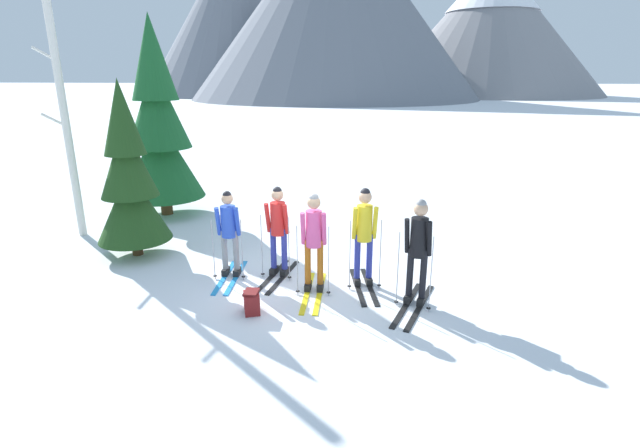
{
  "coord_description": "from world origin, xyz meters",
  "views": [
    {
      "loc": [
        1.13,
        -7.97,
        3.69
      ],
      "look_at": [
        0.28,
        0.33,
        1.05
      ],
      "focal_mm": 26.67,
      "sensor_mm": 36.0,
      "label": 1
    }
  ],
  "objects_px": {
    "skier_in_pink": "(314,239)",
    "skier_in_blue": "(229,229)",
    "backpack_on_snow_front": "(252,302)",
    "skier_in_yellow": "(364,231)",
    "skier_in_red": "(278,228)",
    "skier_in_black": "(419,246)",
    "pine_tree_mid": "(159,127)",
    "birch_tree_tall": "(65,118)",
    "pine_tree_near": "(129,178)"
  },
  "relations": [
    {
      "from": "skier_in_blue",
      "to": "backpack_on_snow_front",
      "type": "distance_m",
      "value": 1.78
    },
    {
      "from": "pine_tree_near",
      "to": "backpack_on_snow_front",
      "type": "xyz_separation_m",
      "value": [
        3.05,
        -2.3,
        -1.47
      ]
    },
    {
      "from": "birch_tree_tall",
      "to": "skier_in_black",
      "type": "bearing_deg",
      "value": -20.27
    },
    {
      "from": "skier_in_blue",
      "to": "skier_in_black",
      "type": "height_order",
      "value": "skier_in_black"
    },
    {
      "from": "pine_tree_mid",
      "to": "skier_in_black",
      "type": "bearing_deg",
      "value": -36.82
    },
    {
      "from": "skier_in_pink",
      "to": "pine_tree_near",
      "type": "height_order",
      "value": "pine_tree_near"
    },
    {
      "from": "skier_in_yellow",
      "to": "birch_tree_tall",
      "type": "bearing_deg",
      "value": 162.38
    },
    {
      "from": "skier_in_black",
      "to": "birch_tree_tall",
      "type": "bearing_deg",
      "value": 159.73
    },
    {
      "from": "skier_in_blue",
      "to": "backpack_on_snow_front",
      "type": "relative_size",
      "value": 4.37
    },
    {
      "from": "skier_in_red",
      "to": "pine_tree_near",
      "type": "bearing_deg",
      "value": 166.47
    },
    {
      "from": "skier_in_yellow",
      "to": "skier_in_black",
      "type": "bearing_deg",
      "value": -37.23
    },
    {
      "from": "skier_in_blue",
      "to": "pine_tree_mid",
      "type": "distance_m",
      "value": 5.09
    },
    {
      "from": "skier_in_pink",
      "to": "skier_in_red",
      "type": "bearing_deg",
      "value": 140.15
    },
    {
      "from": "skier_in_red",
      "to": "backpack_on_snow_front",
      "type": "bearing_deg",
      "value": -96.11
    },
    {
      "from": "pine_tree_near",
      "to": "backpack_on_snow_front",
      "type": "bearing_deg",
      "value": -36.99
    },
    {
      "from": "skier_in_blue",
      "to": "backpack_on_snow_front",
      "type": "bearing_deg",
      "value": -62.51
    },
    {
      "from": "skier_in_red",
      "to": "pine_tree_near",
      "type": "height_order",
      "value": "pine_tree_near"
    },
    {
      "from": "skier_in_blue",
      "to": "birch_tree_tall",
      "type": "bearing_deg",
      "value": 154.95
    },
    {
      "from": "pine_tree_mid",
      "to": "pine_tree_near",
      "type": "bearing_deg",
      "value": -78.25
    },
    {
      "from": "backpack_on_snow_front",
      "to": "pine_tree_mid",
      "type": "bearing_deg",
      "value": 124.62
    },
    {
      "from": "skier_in_yellow",
      "to": "backpack_on_snow_front",
      "type": "bearing_deg",
      "value": -144.24
    },
    {
      "from": "skier_in_yellow",
      "to": "pine_tree_mid",
      "type": "relative_size",
      "value": 0.35
    },
    {
      "from": "skier_in_pink",
      "to": "pine_tree_near",
      "type": "xyz_separation_m",
      "value": [
        -3.96,
        1.39,
        0.67
      ]
    },
    {
      "from": "skier_in_pink",
      "to": "pine_tree_mid",
      "type": "height_order",
      "value": "pine_tree_mid"
    },
    {
      "from": "skier_in_red",
      "to": "pine_tree_mid",
      "type": "relative_size",
      "value": 0.34
    },
    {
      "from": "skier_in_blue",
      "to": "skier_in_black",
      "type": "distance_m",
      "value": 3.5
    },
    {
      "from": "pine_tree_mid",
      "to": "backpack_on_snow_front",
      "type": "distance_m",
      "value": 6.84
    },
    {
      "from": "pine_tree_mid",
      "to": "backpack_on_snow_front",
      "type": "bearing_deg",
      "value": -55.38
    },
    {
      "from": "backpack_on_snow_front",
      "to": "skier_in_yellow",
      "type": "bearing_deg",
      "value": 35.76
    },
    {
      "from": "pine_tree_near",
      "to": "birch_tree_tall",
      "type": "relative_size",
      "value": 0.66
    },
    {
      "from": "skier_in_pink",
      "to": "skier_in_black",
      "type": "relative_size",
      "value": 0.98
    },
    {
      "from": "pine_tree_mid",
      "to": "birch_tree_tall",
      "type": "xyz_separation_m",
      "value": [
        -1.29,
        -1.93,
        0.38
      ]
    },
    {
      "from": "skier_in_red",
      "to": "skier_in_pink",
      "type": "distance_m",
      "value": 0.97
    },
    {
      "from": "skier_in_black",
      "to": "skier_in_blue",
      "type": "bearing_deg",
      "value": 166.11
    },
    {
      "from": "pine_tree_mid",
      "to": "skier_in_red",
      "type": "bearing_deg",
      "value": -44.73
    },
    {
      "from": "skier_in_blue",
      "to": "skier_in_black",
      "type": "bearing_deg",
      "value": -13.89
    },
    {
      "from": "skier_in_red",
      "to": "birch_tree_tall",
      "type": "distance_m",
      "value": 5.76
    },
    {
      "from": "skier_in_pink",
      "to": "skier_in_yellow",
      "type": "distance_m",
      "value": 0.93
    },
    {
      "from": "skier_in_blue",
      "to": "skier_in_pink",
      "type": "bearing_deg",
      "value": -17.73
    },
    {
      "from": "skier_in_red",
      "to": "skier_in_yellow",
      "type": "bearing_deg",
      "value": -9.1
    },
    {
      "from": "skier_in_red",
      "to": "skier_in_yellow",
      "type": "xyz_separation_m",
      "value": [
        1.6,
        -0.26,
        0.08
      ]
    },
    {
      "from": "skier_in_red",
      "to": "skier_in_yellow",
      "type": "height_order",
      "value": "skier_in_yellow"
    },
    {
      "from": "birch_tree_tall",
      "to": "backpack_on_snow_front",
      "type": "distance_m",
      "value": 6.55
    },
    {
      "from": "skier_in_pink",
      "to": "pine_tree_mid",
      "type": "xyz_separation_m",
      "value": [
        -4.59,
        4.43,
        1.37
      ]
    },
    {
      "from": "skier_in_yellow",
      "to": "pine_tree_mid",
      "type": "distance_m",
      "value": 6.92
    },
    {
      "from": "skier_in_red",
      "to": "backpack_on_snow_front",
      "type": "height_order",
      "value": "skier_in_red"
    },
    {
      "from": "skier_in_red",
      "to": "backpack_on_snow_front",
      "type": "relative_size",
      "value": 4.57
    },
    {
      "from": "skier_in_blue",
      "to": "pine_tree_near",
      "type": "bearing_deg",
      "value": 159.42
    },
    {
      "from": "skier_in_black",
      "to": "skier_in_red",
      "type": "bearing_deg",
      "value": 159.46
    },
    {
      "from": "skier_in_pink",
      "to": "skier_in_blue",
      "type": "bearing_deg",
      "value": 162.27
    }
  ]
}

